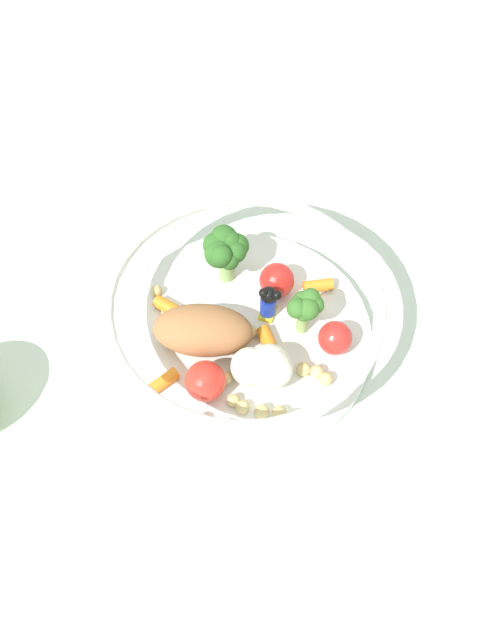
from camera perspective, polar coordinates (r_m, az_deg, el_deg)
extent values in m
plane|color=silver|center=(0.69, -0.11, -0.71)|extent=(2.40, 2.40, 0.00)
cylinder|color=white|center=(0.68, 0.00, -1.33)|extent=(0.21, 0.21, 0.01)
torus|color=white|center=(0.63, 0.00, 1.14)|extent=(0.22, 0.22, 0.01)
ellipsoid|color=#9E663D|center=(0.65, -2.61, -0.72)|extent=(0.07, 0.09, 0.04)
cylinder|color=#8EB766|center=(0.69, -0.94, 3.70)|extent=(0.01, 0.01, 0.03)
sphere|color=#2D6023|center=(0.68, -1.14, 5.73)|extent=(0.02, 0.02, 0.02)
sphere|color=#2D6023|center=(0.68, -1.64, 5.28)|extent=(0.02, 0.02, 0.02)
sphere|color=#2D6023|center=(0.67, -1.65, 4.62)|extent=(0.02, 0.02, 0.02)
sphere|color=#2D6023|center=(0.66, -1.55, 4.46)|extent=(0.02, 0.02, 0.02)
sphere|color=#2D6023|center=(0.67, -0.75, 4.20)|extent=(0.02, 0.02, 0.02)
sphere|color=#2D6023|center=(0.67, -0.32, 4.79)|extent=(0.02, 0.02, 0.02)
sphere|color=#2D6023|center=(0.68, -0.25, 5.22)|extent=(0.02, 0.02, 0.02)
sphere|color=#2D6023|center=(0.67, -0.72, 5.52)|extent=(0.02, 0.02, 0.02)
cylinder|color=#8EB766|center=(0.67, 4.41, -0.06)|extent=(0.01, 0.01, 0.02)
sphere|color=#386B28|center=(0.65, 4.40, 1.41)|extent=(0.01, 0.01, 0.01)
sphere|color=#386B28|center=(0.65, 4.05, 1.16)|extent=(0.01, 0.01, 0.01)
sphere|color=#386B28|center=(0.64, 4.01, 0.82)|extent=(0.02, 0.02, 0.02)
sphere|color=#386B28|center=(0.65, 4.47, 0.41)|extent=(0.01, 0.01, 0.01)
sphere|color=#386B28|center=(0.64, 4.78, 0.78)|extent=(0.02, 0.02, 0.02)
sphere|color=#386B28|center=(0.65, 5.25, 1.07)|extent=(0.02, 0.02, 0.02)
sphere|color=#386B28|center=(0.65, 4.96, 1.55)|extent=(0.02, 0.02, 0.02)
sphere|color=silver|center=(0.64, 2.10, -3.27)|extent=(0.04, 0.04, 0.04)
sphere|color=silver|center=(0.64, 0.72, -3.28)|extent=(0.03, 0.03, 0.03)
sphere|color=silver|center=(0.63, 2.16, -3.65)|extent=(0.02, 0.02, 0.02)
sphere|color=silver|center=(0.63, 2.68, -3.55)|extent=(0.02, 0.02, 0.02)
sphere|color=silver|center=(0.63, 2.25, -3.42)|extent=(0.03, 0.03, 0.03)
cube|color=yellow|center=(0.68, 2.02, 0.38)|extent=(0.02, 0.02, 0.00)
cylinder|color=#1933B2|center=(0.67, 2.05, 0.90)|extent=(0.02, 0.02, 0.02)
sphere|color=black|center=(0.66, 2.08, 1.64)|extent=(0.01, 0.01, 0.01)
sphere|color=black|center=(0.65, 1.60, 2.02)|extent=(0.01, 0.01, 0.01)
sphere|color=black|center=(0.65, 2.60, 1.74)|extent=(0.01, 0.01, 0.01)
cylinder|color=orange|center=(0.68, -4.89, 0.82)|extent=(0.03, 0.03, 0.01)
cylinder|color=orange|center=(0.66, 2.05, -1.66)|extent=(0.03, 0.01, 0.01)
cylinder|color=orange|center=(0.65, -5.50, -4.38)|extent=(0.02, 0.03, 0.01)
cylinder|color=orange|center=(0.69, 5.48, 2.41)|extent=(0.02, 0.03, 0.01)
sphere|color=red|center=(0.63, -2.44, -4.30)|extent=(0.03, 0.03, 0.03)
sphere|color=red|center=(0.66, 6.68, -1.25)|extent=(0.03, 0.03, 0.03)
sphere|color=red|center=(0.68, 2.59, 2.81)|extent=(0.03, 0.03, 0.03)
sphere|color=tan|center=(0.63, -0.47, -5.63)|extent=(0.01, 0.01, 0.01)
sphere|color=tan|center=(0.63, -2.79, -7.07)|extent=(0.01, 0.01, 0.01)
sphere|color=tan|center=(0.63, -1.00, -7.41)|extent=(0.01, 0.01, 0.01)
sphere|color=#D1B775|center=(0.63, 1.53, -6.42)|extent=(0.01, 0.01, 0.01)
sphere|color=tan|center=(0.63, 2.43, -6.64)|extent=(0.01, 0.01, 0.01)
sphere|color=#D1B775|center=(0.63, 0.18, -6.11)|extent=(0.01, 0.01, 0.01)
sphere|color=tan|center=(0.68, 5.37, 1.17)|extent=(0.01, 0.01, 0.01)
sphere|color=tan|center=(0.69, -5.86, 2.05)|extent=(0.01, 0.01, 0.01)
sphere|color=tan|center=(0.65, 6.02, -4.12)|extent=(0.01, 0.01, 0.01)
sphere|color=tan|center=(0.65, 4.48, -3.45)|extent=(0.01, 0.01, 0.01)
sphere|color=#D1B775|center=(0.65, 5.39, -3.64)|extent=(0.01, 0.01, 0.01)
sphere|color=#D1B775|center=(0.64, -1.03, -4.10)|extent=(0.01, 0.01, 0.01)
sphere|color=#D1B775|center=(0.67, 0.75, -0.80)|extent=(0.01, 0.01, 0.01)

